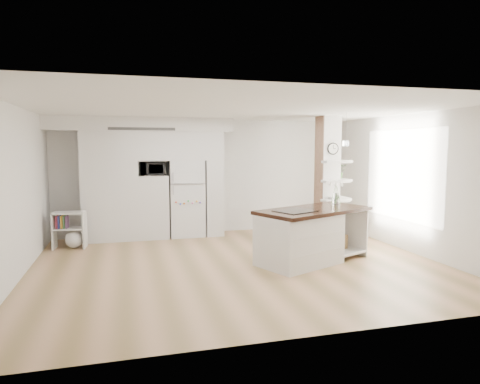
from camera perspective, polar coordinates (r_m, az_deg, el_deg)
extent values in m
cube|color=tan|center=(7.63, -0.25, -9.61)|extent=(7.00, 6.00, 0.01)
cube|color=white|center=(7.37, -0.26, 11.04)|extent=(7.00, 6.00, 0.04)
cube|color=silver|center=(10.30, -4.56, 2.07)|extent=(7.00, 0.04, 2.70)
cube|color=silver|center=(4.57, 9.51, -2.92)|extent=(7.00, 0.04, 2.70)
cube|color=silver|center=(7.31, -27.81, -0.20)|extent=(0.04, 6.00, 2.70)
cube|color=silver|center=(8.94, 21.98, 1.06)|extent=(0.04, 6.00, 2.70)
cube|color=silver|center=(9.81, -16.92, 0.76)|extent=(1.20, 0.65, 2.40)
cube|color=silver|center=(9.88, -11.47, -1.92)|extent=(0.65, 0.65, 1.42)
cube|color=silver|center=(9.79, -11.63, 6.01)|extent=(0.65, 0.65, 0.65)
cube|color=silver|center=(9.87, -7.26, 6.09)|extent=(0.85, 0.65, 0.65)
cube|color=silver|center=(10.01, -3.65, 1.11)|extent=(0.40, 0.65, 2.40)
cube|color=silver|center=(9.77, -13.02, 8.77)|extent=(4.00, 0.70, 0.30)
cube|color=#262626|center=(9.42, -12.92, 8.21)|extent=(1.40, 0.04, 0.06)
cube|color=white|center=(9.95, -7.18, -0.84)|extent=(0.78, 0.66, 1.75)
cube|color=#B2B2B7|center=(9.57, -6.92, 1.09)|extent=(0.78, 0.01, 0.03)
cube|color=silver|center=(9.32, 11.60, 1.56)|extent=(0.40, 0.40, 2.70)
cube|color=tan|center=(9.23, 10.43, 1.54)|extent=(0.02, 0.40, 2.70)
cube|color=tan|center=(9.51, 11.03, 1.66)|extent=(0.40, 0.02, 2.70)
cylinder|color=black|center=(9.11, 12.27, 5.67)|extent=(0.25, 0.03, 0.25)
cylinder|color=white|center=(9.10, 12.32, 5.66)|extent=(0.21, 0.01, 0.21)
plane|color=white|center=(9.16, 20.78, 2.16)|extent=(0.00, 2.40, 2.40)
cylinder|color=white|center=(8.09, 11.25, 6.37)|extent=(0.12, 0.12, 0.10)
cube|color=silver|center=(7.59, 7.90, -6.28)|extent=(1.62, 1.38, 0.89)
cube|color=silver|center=(8.41, 12.62, -7.45)|extent=(1.04, 1.12, 0.04)
cube|color=silver|center=(8.61, 14.16, -4.93)|extent=(0.39, 0.84, 0.89)
cube|color=black|center=(7.78, 9.83, -2.44)|extent=(2.34, 1.77, 0.06)
cube|color=black|center=(7.42, 7.39, -2.51)|extent=(0.79, 0.74, 0.01)
cube|color=tan|center=(8.33, 12.42, -6.49)|extent=(0.52, 0.46, 0.26)
cylinder|color=white|center=(8.39, 12.66, -0.91)|extent=(0.12, 0.12, 0.22)
cube|color=silver|center=(9.46, -23.54, -4.73)|extent=(0.07, 0.36, 0.74)
cube|color=silver|center=(9.33, -19.99, -4.74)|extent=(0.07, 0.36, 0.74)
cube|color=silver|center=(9.33, -21.86, -2.59)|extent=(0.66, 0.43, 0.03)
cube|color=silver|center=(9.38, -21.78, -4.55)|extent=(0.63, 0.42, 0.03)
sphere|color=white|center=(9.41, -21.22, -5.89)|extent=(0.36, 0.36, 0.36)
imported|color=#366528|center=(9.03, 12.87, -5.83)|extent=(0.28, 0.24, 0.45)
imported|color=#366528|center=(10.86, 11.86, -3.72)|extent=(0.28, 0.28, 0.49)
imported|color=#2D2D2D|center=(9.75, -11.55, 3.05)|extent=(0.54, 0.37, 0.30)
imported|color=#366528|center=(9.55, 13.12, 2.68)|extent=(0.27, 0.23, 0.30)
imported|color=white|center=(9.09, 12.40, -0.77)|extent=(0.22, 0.22, 0.05)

